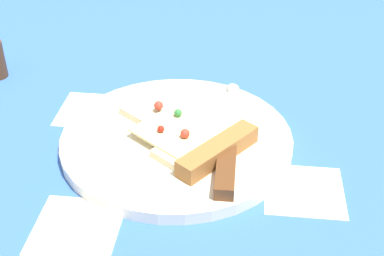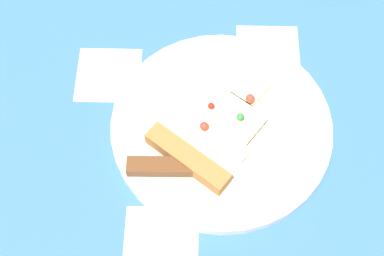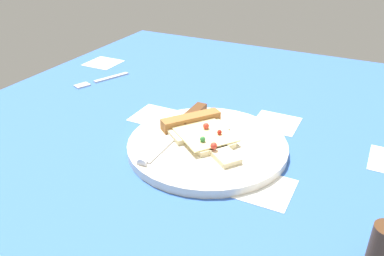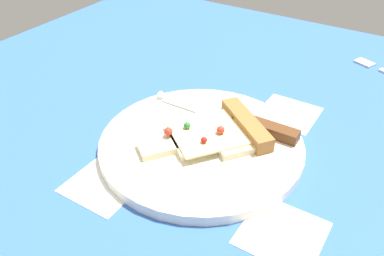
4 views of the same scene
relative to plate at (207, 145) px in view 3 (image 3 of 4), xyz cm
name	(u,v)px [view 3 (image 3 of 4)]	position (x,y,z in cm)	size (l,w,h in cm)	color
ground_plane	(239,151)	(-4.35, 4.63, -2.28)	(124.82, 124.82, 3.00)	#3360B7
plate	(207,145)	(0.00, 0.00, 0.00)	(29.35, 29.35, 1.56)	silver
pizza_slice	(201,132)	(-1.56, -2.06, 1.57)	(16.73, 18.57, 2.51)	beige
knife	(182,126)	(-2.37, -6.63, 1.39)	(24.02, 2.33, 2.45)	silver
pepper_shaker	(383,246)	(15.11, 30.47, 2.12)	(3.31, 3.31, 5.80)	#4C2D19
fork	(99,80)	(-18.10, -39.32, -0.38)	(14.84, 7.47, 0.80)	silver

